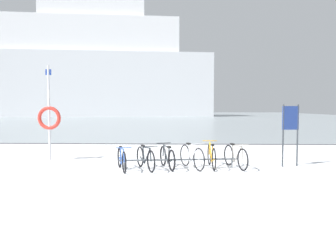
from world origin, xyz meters
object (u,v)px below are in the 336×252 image
object	(u,v)px
bicycle_0	(122,159)
bicycle_1	(145,158)
info_sign	(290,125)
ferry_ship	(98,69)
rescue_post	(49,116)
bicycle_5	(235,157)
bicycle_3	(192,157)
bicycle_2	(167,157)
bicycle_4	(211,156)

from	to	relation	value
bicycle_0	bicycle_1	world-z (taller)	bicycle_1
info_sign	ferry_ship	bearing A→B (deg)	109.36
bicycle_0	rescue_post	xyz separation A→B (m)	(-2.85, 1.70, 1.24)
bicycle_0	bicycle_5	bearing A→B (deg)	8.43
bicycle_0	bicycle_5	world-z (taller)	bicycle_5
bicycle_3	info_sign	world-z (taller)	info_sign
bicycle_2	bicycle_3	distance (m)	0.76
bicycle_2	ferry_ship	distance (m)	62.21
bicycle_2	info_sign	world-z (taller)	info_sign
bicycle_4	bicycle_0	bearing A→B (deg)	-168.79
bicycle_3	bicycle_5	xyz separation A→B (m)	(1.36, 0.14, -0.01)
bicycle_2	bicycle_3	xyz separation A→B (m)	(0.76, 0.01, 0.03)
bicycle_5	info_sign	size ratio (longest dim) A/B	0.80
bicycle_3	ferry_ship	size ratio (longest dim) A/B	0.03
bicycle_4	ferry_ship	bearing A→B (deg)	107.05
rescue_post	info_sign	bearing A→B (deg)	-5.88
bicycle_1	bicycle_5	bearing A→B (deg)	7.34
bicycle_2	rescue_post	world-z (taller)	rescue_post
bicycle_1	bicycle_2	distance (m)	0.68
info_sign	bicycle_3	bearing A→B (deg)	-171.08
bicycle_4	rescue_post	xyz separation A→B (m)	(-5.57, 1.16, 1.21)
bicycle_4	info_sign	xyz separation A→B (m)	(2.53, 0.32, 0.97)
bicycle_5	ferry_ship	xyz separation A→B (m)	(-18.83, 59.02, 9.44)
rescue_post	ferry_ship	size ratio (longest dim) A/B	0.07
bicycle_4	rescue_post	size ratio (longest dim) A/B	0.52
bicycle_2	ferry_ship	xyz separation A→B (m)	(-16.71, 59.18, 9.45)
bicycle_0	bicycle_3	size ratio (longest dim) A/B	1.01
bicycle_3	bicycle_5	world-z (taller)	bicycle_3
bicycle_1	rescue_post	xyz separation A→B (m)	(-3.54, 1.54, 1.23)
bicycle_2	bicycle_5	world-z (taller)	bicycle_5
rescue_post	ferry_ship	distance (m)	59.74
bicycle_0	bicycle_4	xyz separation A→B (m)	(2.73, 0.54, 0.03)
bicycle_3	ferry_ship	xyz separation A→B (m)	(-17.47, 59.16, 9.42)
bicycle_4	ferry_ship	distance (m)	62.42
bicycle_0	bicycle_4	bearing A→B (deg)	11.21
bicycle_4	bicycle_2	bearing A→B (deg)	-172.43
bicycle_3	bicycle_2	bearing A→B (deg)	-178.98
bicycle_0	bicycle_5	xyz separation A→B (m)	(3.47, 0.51, 0.02)
info_sign	bicycle_2	bearing A→B (deg)	-172.60
ferry_ship	bicycle_0	bearing A→B (deg)	-75.53
bicycle_3	bicycle_4	size ratio (longest dim) A/B	0.86
bicycle_3	ferry_ship	world-z (taller)	ferry_ship
bicycle_2	rescue_post	xyz separation A→B (m)	(-4.20, 1.34, 1.24)
bicycle_0	ferry_ship	bearing A→B (deg)	104.47
bicycle_2	bicycle_4	xyz separation A→B (m)	(1.38, 0.18, 0.03)
bicycle_5	ferry_ship	world-z (taller)	ferry_ship
ferry_ship	bicycle_3	bearing A→B (deg)	-73.55
bicycle_0	bicycle_3	world-z (taller)	bicycle_3
bicycle_1	rescue_post	world-z (taller)	rescue_post
bicycle_5	bicycle_1	bearing A→B (deg)	-172.66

